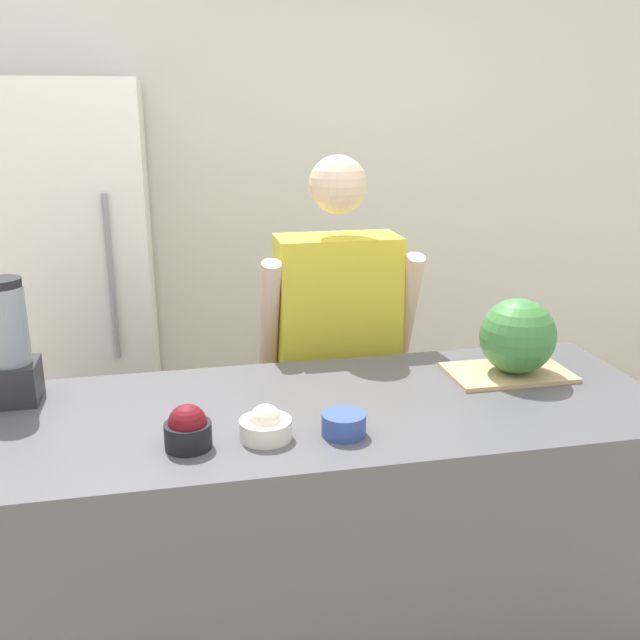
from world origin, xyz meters
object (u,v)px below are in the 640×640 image
object	(u,v)px
watermelon	(518,336)
blender	(8,347)
refrigerator	(69,302)
bowl_cream	(266,426)
person	(337,366)
bowl_small_blue	(344,424)
bowl_cherries	(188,429)

from	to	relation	value
watermelon	blender	xyz separation A→B (m)	(-1.55, 0.12, 0.03)
refrigerator	blender	xyz separation A→B (m)	(-0.03, -1.08, 0.16)
bowl_cream	blender	size ratio (longest dim) A/B	0.37
person	blender	world-z (taller)	person
watermelon	bowl_cream	world-z (taller)	watermelon
refrigerator	bowl_small_blue	world-z (taller)	refrigerator
blender	person	bearing A→B (deg)	19.28
bowl_cream	bowl_small_blue	size ratio (longest dim) A/B	1.17
person	bowl_cream	distance (m)	0.87
blender	bowl_cream	bearing A→B (deg)	-29.92
watermelon	bowl_cherries	world-z (taller)	watermelon
watermelon	bowl_cream	size ratio (longest dim) A/B	1.75
bowl_cherries	blender	xyz separation A→B (m)	(-0.49, 0.41, 0.12)
watermelon	bowl_small_blue	bearing A→B (deg)	-154.67
person	bowl_cream	world-z (taller)	person
refrigerator	bowl_cream	bearing A→B (deg)	-65.74
person	bowl_cherries	bearing A→B (deg)	-126.28
bowl_cherries	blender	world-z (taller)	blender
bowl_small_blue	bowl_cherries	bearing A→B (deg)	178.37
bowl_cherries	bowl_cream	distance (m)	0.20
refrigerator	watermelon	size ratio (longest dim) A/B	7.65
person	bowl_cherries	xyz separation A→B (m)	(-0.58, -0.79, 0.16)
bowl_cherries	bowl_small_blue	bearing A→B (deg)	-1.63
refrigerator	bowl_cherries	bearing A→B (deg)	-72.62
watermelon	bowl_cherries	bearing A→B (deg)	-164.39
refrigerator	watermelon	distance (m)	1.94
person	bowl_cream	bearing A→B (deg)	-115.86
bowl_small_blue	blender	size ratio (longest dim) A/B	0.32
refrigerator	blender	distance (m)	1.09
watermelon	bowl_small_blue	distance (m)	0.72
watermelon	person	bearing A→B (deg)	134.16
bowl_cherries	blender	size ratio (longest dim) A/B	0.33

